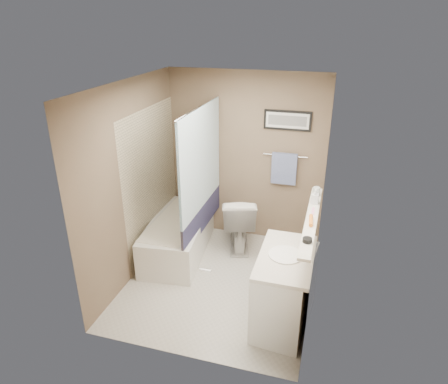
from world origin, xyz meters
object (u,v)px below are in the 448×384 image
(bathtub, at_px, (179,236))
(glass_jar, at_px, (316,191))
(hair_brush_front, at_px, (311,220))
(toilet, at_px, (239,221))
(soap_bottle, at_px, (315,197))
(candle_bowl_near, at_px, (307,240))
(vanity, at_px, (285,292))

(bathtub, bearing_deg, glass_jar, -8.05)
(hair_brush_front, xyz_separation_m, glass_jar, (0.00, 0.69, 0.03))
(toilet, relative_size, soap_bottle, 4.77)
(toilet, distance_m, hair_brush_front, 1.69)
(candle_bowl_near, bearing_deg, toilet, 124.07)
(toilet, distance_m, candle_bowl_near, 1.98)
(bathtub, xyz_separation_m, toilet, (0.76, 0.38, 0.15))
(bathtub, xyz_separation_m, hair_brush_front, (1.79, -0.74, 0.89))
(toilet, height_order, candle_bowl_near, candle_bowl_near)
(glass_jar, xyz_separation_m, soap_bottle, (0.00, -0.23, 0.03))
(bathtub, distance_m, glass_jar, 2.01)
(bathtub, relative_size, vanity, 1.67)
(toilet, relative_size, hair_brush_front, 3.65)
(toilet, relative_size, glass_jar, 8.02)
(bathtub, xyz_separation_m, soap_bottle, (1.79, -0.28, 0.95))
(bathtub, bearing_deg, candle_bowl_near, -39.01)
(candle_bowl_near, height_order, glass_jar, glass_jar)
(vanity, bearing_deg, glass_jar, 84.40)
(glass_jar, height_order, soap_bottle, soap_bottle)
(vanity, distance_m, soap_bottle, 1.09)
(bathtub, bearing_deg, toilet, 20.45)
(candle_bowl_near, bearing_deg, glass_jar, 90.00)
(toilet, distance_m, glass_jar, 1.35)
(toilet, distance_m, soap_bottle, 1.46)
(hair_brush_front, bearing_deg, bathtub, 157.46)
(vanity, height_order, candle_bowl_near, candle_bowl_near)
(bathtub, height_order, soap_bottle, soap_bottle)
(bathtub, relative_size, toilet, 1.87)
(candle_bowl_near, bearing_deg, hair_brush_front, 90.00)
(glass_jar, bearing_deg, bathtub, 178.40)
(vanity, relative_size, candle_bowl_near, 10.00)
(hair_brush_front, distance_m, glass_jar, 0.69)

